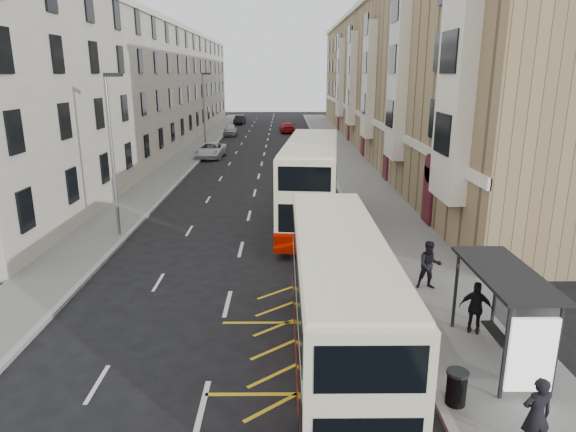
{
  "coord_description": "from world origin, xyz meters",
  "views": [
    {
      "loc": [
        2.08,
        -13.2,
        8.13
      ],
      "look_at": [
        2.24,
        7.52,
        2.35
      ],
      "focal_mm": 32.0,
      "sensor_mm": 36.0,
      "label": 1
    }
  ],
  "objects_px": {
    "street_lamp_far": "(204,107)",
    "double_decker_rear": "(311,183)",
    "pedestrian_far": "(476,308)",
    "car_silver": "(230,130)",
    "pedestrian_mid": "(430,265)",
    "double_decker_front": "(338,305)",
    "car_dark": "(240,120)",
    "street_lamp_near": "(112,147)",
    "car_red": "(287,128)",
    "litter_bin": "(456,387)",
    "white_van": "(211,150)",
    "bus_shelter": "(514,301)",
    "pedestrian_near": "(536,415)"
  },
  "relations": [
    {
      "from": "white_van",
      "to": "pedestrian_far",
      "type": "bearing_deg",
      "value": -64.97
    },
    {
      "from": "bus_shelter",
      "to": "car_dark",
      "type": "xyz_separation_m",
      "value": [
        -13.54,
        72.5,
        -1.43
      ]
    },
    {
      "from": "street_lamp_far",
      "to": "double_decker_front",
      "type": "xyz_separation_m",
      "value": [
        9.9,
        -42.45,
        -2.58
      ]
    },
    {
      "from": "pedestrian_far",
      "to": "car_red",
      "type": "distance_m",
      "value": 58.55
    },
    {
      "from": "car_dark",
      "to": "pedestrian_mid",
      "type": "bearing_deg",
      "value": -74.61
    },
    {
      "from": "pedestrian_far",
      "to": "double_decker_front",
      "type": "bearing_deg",
      "value": 47.55
    },
    {
      "from": "pedestrian_near",
      "to": "car_red",
      "type": "height_order",
      "value": "pedestrian_near"
    },
    {
      "from": "street_lamp_far",
      "to": "pedestrian_far",
      "type": "height_order",
      "value": "street_lamp_far"
    },
    {
      "from": "car_red",
      "to": "white_van",
      "type": "bearing_deg",
      "value": 66.72
    },
    {
      "from": "pedestrian_far",
      "to": "car_red",
      "type": "bearing_deg",
      "value": -60.12
    },
    {
      "from": "pedestrian_mid",
      "to": "street_lamp_far",
      "type": "bearing_deg",
      "value": 111.5
    },
    {
      "from": "street_lamp_far",
      "to": "litter_bin",
      "type": "distance_m",
      "value": 46.09
    },
    {
      "from": "car_red",
      "to": "double_decker_front",
      "type": "bearing_deg",
      "value": 86.82
    },
    {
      "from": "bus_shelter",
      "to": "litter_bin",
      "type": "height_order",
      "value": "bus_shelter"
    },
    {
      "from": "pedestrian_mid",
      "to": "white_van",
      "type": "bearing_deg",
      "value": 112.33
    },
    {
      "from": "street_lamp_near",
      "to": "double_decker_front",
      "type": "distance_m",
      "value": 16.11
    },
    {
      "from": "litter_bin",
      "to": "car_dark",
      "type": "bearing_deg",
      "value": 98.84
    },
    {
      "from": "car_red",
      "to": "pedestrian_near",
      "type": "bearing_deg",
      "value": 90.31
    },
    {
      "from": "pedestrian_near",
      "to": "white_van",
      "type": "height_order",
      "value": "pedestrian_near"
    },
    {
      "from": "street_lamp_near",
      "to": "car_silver",
      "type": "xyz_separation_m",
      "value": [
        1.22,
        44.05,
        -3.91
      ]
    },
    {
      "from": "double_decker_rear",
      "to": "pedestrian_near",
      "type": "height_order",
      "value": "double_decker_rear"
    },
    {
      "from": "litter_bin",
      "to": "street_lamp_far",
      "type": "bearing_deg",
      "value": 106.06
    },
    {
      "from": "bus_shelter",
      "to": "street_lamp_near",
      "type": "xyz_separation_m",
      "value": [
        -14.69,
        12.39,
        2.5
      ]
    },
    {
      "from": "bus_shelter",
      "to": "litter_bin",
      "type": "bearing_deg",
      "value": -138.96
    },
    {
      "from": "bus_shelter",
      "to": "car_red",
      "type": "distance_m",
      "value": 60.48
    },
    {
      "from": "pedestrian_mid",
      "to": "car_silver",
      "type": "bearing_deg",
      "value": 104.84
    },
    {
      "from": "street_lamp_far",
      "to": "pedestrian_mid",
      "type": "relative_size",
      "value": 4.25
    },
    {
      "from": "bus_shelter",
      "to": "car_silver",
      "type": "relative_size",
      "value": 0.99
    },
    {
      "from": "car_dark",
      "to": "street_lamp_far",
      "type": "bearing_deg",
      "value": -87.6
    },
    {
      "from": "street_lamp_near",
      "to": "litter_bin",
      "type": "bearing_deg",
      "value": -48.05
    },
    {
      "from": "double_decker_front",
      "to": "bus_shelter",
      "type": "bearing_deg",
      "value": 0.65
    },
    {
      "from": "pedestrian_far",
      "to": "car_silver",
      "type": "xyz_separation_m",
      "value": [
        -13.24,
        54.55,
        -0.28
      ]
    },
    {
      "from": "litter_bin",
      "to": "pedestrian_far",
      "type": "bearing_deg",
      "value": 64.05
    },
    {
      "from": "double_decker_rear",
      "to": "pedestrian_far",
      "type": "bearing_deg",
      "value": -64.09
    },
    {
      "from": "pedestrian_mid",
      "to": "car_dark",
      "type": "relative_size",
      "value": 0.44
    },
    {
      "from": "pedestrian_mid",
      "to": "car_red",
      "type": "relative_size",
      "value": 0.39
    },
    {
      "from": "bus_shelter",
      "to": "double_decker_front",
      "type": "xyz_separation_m",
      "value": [
        -4.79,
        -0.06,
        -0.08
      ]
    },
    {
      "from": "double_decker_rear",
      "to": "car_silver",
      "type": "distance_m",
      "value": 42.92
    },
    {
      "from": "street_lamp_near",
      "to": "car_red",
      "type": "distance_m",
      "value": 48.76
    },
    {
      "from": "pedestrian_mid",
      "to": "car_red",
      "type": "distance_m",
      "value": 55.01
    },
    {
      "from": "litter_bin",
      "to": "car_red",
      "type": "distance_m",
      "value": 62.03
    },
    {
      "from": "litter_bin",
      "to": "white_van",
      "type": "distance_m",
      "value": 41.3
    },
    {
      "from": "white_van",
      "to": "car_red",
      "type": "distance_m",
      "value": 23.57
    },
    {
      "from": "pedestrian_near",
      "to": "car_dark",
      "type": "xyz_separation_m",
      "value": [
        -12.69,
        75.91,
        -0.35
      ]
    },
    {
      "from": "car_dark",
      "to": "pedestrian_far",
      "type": "bearing_deg",
      "value": -74.73
    },
    {
      "from": "pedestrian_mid",
      "to": "double_decker_front",
      "type": "bearing_deg",
      "value": -125.73
    },
    {
      "from": "pedestrian_mid",
      "to": "car_silver",
      "type": "height_order",
      "value": "pedestrian_mid"
    },
    {
      "from": "white_van",
      "to": "car_red",
      "type": "relative_size",
      "value": 1.1
    },
    {
      "from": "street_lamp_far",
      "to": "double_decker_rear",
      "type": "xyz_separation_m",
      "value": [
        9.9,
        -27.95,
        -2.25
      ]
    },
    {
      "from": "double_decker_front",
      "to": "white_van",
      "type": "height_order",
      "value": "double_decker_front"
    }
  ]
}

